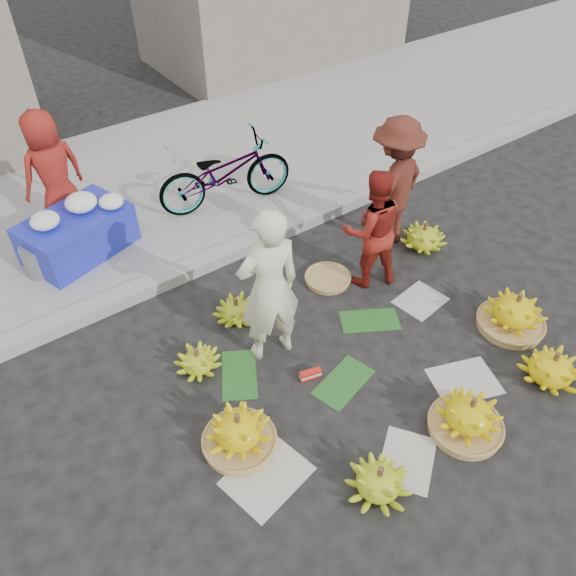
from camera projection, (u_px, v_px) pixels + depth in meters
ground at (339, 365)px, 5.81m from camera, size 80.00×80.00×0.00m
curb at (228, 252)px, 7.08m from camera, size 40.00×0.25×0.15m
sidewalk at (155, 182)px, 8.36m from camera, size 40.00×4.00×0.12m
newspaper_scatter at (392, 418)px, 5.32m from camera, size 3.20×1.80×0.00m
banana_leaves at (319, 358)px, 5.88m from camera, size 2.00×1.00×0.00m
banana_bunch_0 at (239, 432)px, 4.98m from camera, size 0.74×0.74×0.45m
banana_bunch_1 at (379, 481)px, 4.69m from camera, size 0.62×0.62×0.34m
banana_bunch_2 at (469, 417)px, 5.10m from camera, size 0.67×0.67×0.46m
banana_bunch_3 at (552, 368)px, 5.57m from camera, size 0.66×0.66×0.38m
banana_bunch_4 at (514, 313)px, 6.08m from camera, size 0.71×0.71×0.48m
banana_bunch_5 at (424, 237)px, 7.19m from camera, size 0.75×0.75×0.36m
banana_bunch_6 at (198, 361)px, 5.69m from camera, size 0.55×0.55×0.29m
banana_bunch_7 at (236, 310)px, 6.23m from camera, size 0.60×0.60×0.30m
basket_spare at (328, 279)px, 6.77m from camera, size 0.61×0.61×0.06m
incense_stack at (311, 374)px, 5.65m from camera, size 0.23×0.12×0.09m
vendor_cream at (269, 288)px, 5.37m from camera, size 0.71×0.52×1.77m
vendor_red at (372, 230)px, 6.33m from camera, size 0.87×0.78×1.47m
man_striped at (393, 185)px, 6.79m from camera, size 1.24×0.89×1.72m
flower_table at (77, 231)px, 6.83m from camera, size 1.43×1.13×0.73m
grey_bucket at (38, 260)px, 6.60m from camera, size 0.34×0.34×0.38m
flower_vendor at (53, 173)px, 6.89m from camera, size 0.86×0.64×1.59m
bicycle at (225, 173)px, 7.50m from camera, size 0.99×1.95×0.98m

